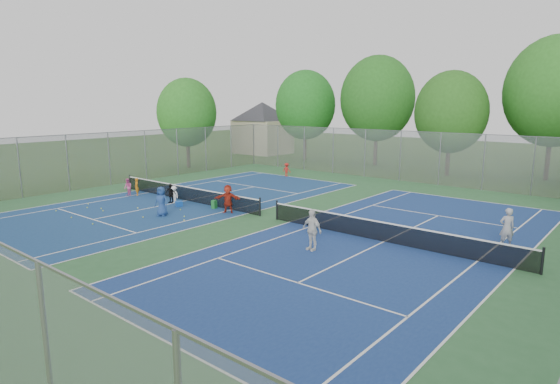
% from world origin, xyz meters
% --- Properties ---
extents(ground, '(120.00, 120.00, 0.00)m').
position_xyz_m(ground, '(0.00, 0.00, 0.00)').
color(ground, '#2E5219').
rests_on(ground, ground).
extents(court_pad, '(32.00, 32.00, 0.01)m').
position_xyz_m(court_pad, '(0.00, 0.00, 0.01)').
color(court_pad, '#2D5F34').
rests_on(court_pad, ground).
extents(court_left, '(10.97, 23.77, 0.01)m').
position_xyz_m(court_left, '(-7.00, 0.00, 0.02)').
color(court_left, navy).
rests_on(court_left, court_pad).
extents(court_right, '(10.97, 23.77, 0.01)m').
position_xyz_m(court_right, '(7.00, 0.00, 0.02)').
color(court_right, navy).
rests_on(court_right, court_pad).
extents(net_left, '(12.87, 0.10, 0.91)m').
position_xyz_m(net_left, '(-7.00, 0.00, 0.46)').
color(net_left, black).
rests_on(net_left, ground).
extents(net_right, '(12.87, 0.10, 0.91)m').
position_xyz_m(net_right, '(7.00, 0.00, 0.46)').
color(net_right, black).
rests_on(net_right, ground).
extents(fence_north, '(32.00, 0.10, 4.00)m').
position_xyz_m(fence_north, '(0.00, 16.00, 2.00)').
color(fence_north, gray).
rests_on(fence_north, ground).
extents(fence_west, '(0.10, 32.00, 4.00)m').
position_xyz_m(fence_west, '(-16.00, 0.00, 2.00)').
color(fence_west, gray).
rests_on(fence_west, ground).
extents(house, '(11.03, 11.03, 7.30)m').
position_xyz_m(house, '(-22.00, 24.00, 4.21)').
color(house, '#B7A88C').
rests_on(house, ground).
extents(tree_nw, '(6.40, 6.40, 9.58)m').
position_xyz_m(tree_nw, '(-14.00, 22.00, 5.89)').
color(tree_nw, '#443326').
rests_on(tree_nw, ground).
extents(tree_nl, '(7.20, 7.20, 10.69)m').
position_xyz_m(tree_nl, '(-6.00, 23.00, 6.54)').
color(tree_nl, '#443326').
rests_on(tree_nl, ground).
extents(tree_nc, '(6.00, 6.00, 8.85)m').
position_xyz_m(tree_nc, '(2.00, 21.00, 5.39)').
color(tree_nc, '#443326').
rests_on(tree_nc, ground).
extents(tree_nr, '(7.60, 7.60, 11.42)m').
position_xyz_m(tree_nr, '(9.00, 24.00, 7.04)').
color(tree_nr, '#443326').
rests_on(tree_nr, ground).
extents(tree_side_w, '(5.60, 5.60, 8.47)m').
position_xyz_m(tree_side_w, '(-19.00, 10.00, 5.24)').
color(tree_side_w, '#443326').
rests_on(tree_side_w, ground).
extents(ball_crate, '(0.50, 0.50, 0.33)m').
position_xyz_m(ball_crate, '(-6.04, -1.36, 0.16)').
color(ball_crate, blue).
rests_on(ball_crate, ground).
extents(ball_hopper, '(0.29, 0.29, 0.51)m').
position_xyz_m(ball_hopper, '(-3.95, -0.38, 0.26)').
color(ball_hopper, '#238131').
rests_on(ball_hopper, ground).
extents(student_a, '(0.51, 0.41, 1.20)m').
position_xyz_m(student_a, '(-10.92, -1.06, 0.60)').
color(student_a, '#C36B12').
rests_on(student_a, ground).
extents(student_b, '(0.61, 0.50, 1.19)m').
position_xyz_m(student_b, '(-11.25, -1.52, 0.60)').
color(student_b, '#D95494').
rests_on(student_b, ground).
extents(student_c, '(0.70, 0.41, 1.09)m').
position_xyz_m(student_c, '(-7.06, -0.91, 0.54)').
color(student_c, white).
rests_on(student_c, ground).
extents(student_d, '(0.78, 0.49, 1.23)m').
position_xyz_m(student_d, '(-7.25, -1.04, 0.62)').
color(student_d, black).
rests_on(student_d, ground).
extents(student_e, '(0.94, 0.77, 1.66)m').
position_xyz_m(student_e, '(-4.86, -3.46, 0.83)').
color(student_e, navy).
rests_on(student_e, ground).
extents(student_f, '(1.55, 1.19, 1.64)m').
position_xyz_m(student_f, '(-2.54, -0.60, 0.82)').
color(student_f, '#9D2616').
rests_on(student_f, ground).
extents(child_far_baseline, '(0.77, 0.47, 1.16)m').
position_xyz_m(child_far_baseline, '(-8.30, 11.83, 0.58)').
color(child_far_baseline, '#A91E18').
rests_on(child_far_baseline, ground).
extents(instructor, '(0.77, 0.73, 1.77)m').
position_xyz_m(instructor, '(11.44, 2.72, 0.88)').
color(instructor, '#99999B').
rests_on(instructor, ground).
extents(teen_court_b, '(1.10, 0.59, 1.79)m').
position_xyz_m(teen_court_b, '(5.16, -3.05, 0.90)').
color(teen_court_b, silver).
rests_on(teen_court_b, ground).
extents(tennis_ball_0, '(0.07, 0.07, 0.07)m').
position_xyz_m(tennis_ball_0, '(-5.26, -4.43, 0.03)').
color(tennis_ball_0, yellow).
rests_on(tennis_ball_0, ground).
extents(tennis_ball_1, '(0.07, 0.07, 0.07)m').
position_xyz_m(tennis_ball_1, '(-2.99, -3.41, 0.03)').
color(tennis_ball_1, '#F3F438').
rests_on(tennis_ball_1, ground).
extents(tennis_ball_2, '(0.07, 0.07, 0.07)m').
position_xyz_m(tennis_ball_2, '(-10.44, -6.78, 0.03)').
color(tennis_ball_2, '#BEDC33').
rests_on(tennis_ball_2, ground).
extents(tennis_ball_3, '(0.07, 0.07, 0.07)m').
position_xyz_m(tennis_ball_3, '(-7.44, -3.32, 0.03)').
color(tennis_ball_3, '#E1EC37').
rests_on(tennis_ball_3, ground).
extents(tennis_ball_4, '(0.07, 0.07, 0.07)m').
position_xyz_m(tennis_ball_4, '(-9.84, -5.20, 0.03)').
color(tennis_ball_4, '#B5D531').
rests_on(tennis_ball_4, ground).
extents(tennis_ball_5, '(0.07, 0.07, 0.07)m').
position_xyz_m(tennis_ball_5, '(-6.00, -6.95, 0.03)').
color(tennis_ball_5, '#B7DC33').
rests_on(tennis_ball_5, ground).
extents(tennis_ball_6, '(0.07, 0.07, 0.07)m').
position_xyz_m(tennis_ball_6, '(-8.96, -4.80, 0.03)').
color(tennis_ball_6, '#C4E134').
rests_on(tennis_ball_6, ground).
extents(tennis_ball_7, '(0.07, 0.07, 0.07)m').
position_xyz_m(tennis_ball_7, '(-8.20, -6.98, 0.03)').
color(tennis_ball_7, gold).
rests_on(tennis_ball_7, ground).
extents(tennis_ball_8, '(0.07, 0.07, 0.07)m').
position_xyz_m(tennis_ball_8, '(-8.34, -5.04, 0.03)').
color(tennis_ball_8, '#B4D230').
rests_on(tennis_ball_8, ground).
extents(tennis_ball_9, '(0.07, 0.07, 0.07)m').
position_xyz_m(tennis_ball_9, '(-3.63, -2.88, 0.03)').
color(tennis_ball_9, '#B6DB33').
rests_on(tennis_ball_9, ground).
extents(tennis_ball_10, '(0.07, 0.07, 0.07)m').
position_xyz_m(tennis_ball_10, '(-10.73, -4.66, 0.03)').
color(tennis_ball_10, '#D8E836').
rests_on(tennis_ball_10, ground).
extents(tennis_ball_11, '(0.07, 0.07, 0.07)m').
position_xyz_m(tennis_ball_11, '(-5.14, -1.97, 0.03)').
color(tennis_ball_11, '#A5C12D').
rests_on(tennis_ball_11, ground).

